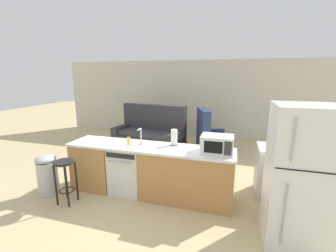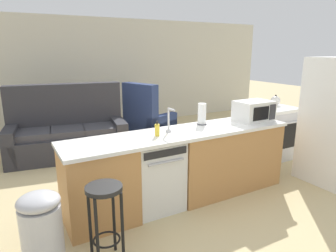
{
  "view_description": "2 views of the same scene",
  "coord_description": "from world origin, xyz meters",
  "px_view_note": "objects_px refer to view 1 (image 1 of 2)",
  "views": [
    {
      "loc": [
        1.54,
        -3.46,
        2.09
      ],
      "look_at": [
        0.29,
        0.71,
        1.11
      ],
      "focal_mm": 24.0,
      "sensor_mm": 36.0,
      "label": 1
    },
    {
      "loc": [
        -1.73,
        -2.98,
        1.87
      ],
      "look_at": [
        0.28,
        0.6,
        0.82
      ],
      "focal_mm": 32.0,
      "sensor_mm": 36.0,
      "label": 2
    }
  ],
  "objects_px": {
    "trash_bin": "(47,175)",
    "armchair": "(210,139)",
    "refrigerator": "(299,176)",
    "dishwasher": "(129,169)",
    "stove_range": "(279,173)",
    "kettle": "(292,142)",
    "soap_bottle": "(129,141)",
    "paper_towel_roll": "(174,138)",
    "microwave": "(217,144)",
    "couch": "(150,135)",
    "bar_stool": "(65,173)"
  },
  "relations": [
    {
      "from": "stove_range",
      "to": "microwave",
      "type": "bearing_deg",
      "value": -152.15
    },
    {
      "from": "dishwasher",
      "to": "kettle",
      "type": "height_order",
      "value": "kettle"
    },
    {
      "from": "kettle",
      "to": "armchair",
      "type": "distance_m",
      "value": 2.63
    },
    {
      "from": "refrigerator",
      "to": "bar_stool",
      "type": "height_order",
      "value": "refrigerator"
    },
    {
      "from": "kettle",
      "to": "bar_stool",
      "type": "xyz_separation_m",
      "value": [
        -3.58,
        -1.35,
        -0.45
      ]
    },
    {
      "from": "trash_bin",
      "to": "armchair",
      "type": "height_order",
      "value": "armchair"
    },
    {
      "from": "kettle",
      "to": "trash_bin",
      "type": "relative_size",
      "value": 0.28
    },
    {
      "from": "paper_towel_roll",
      "to": "trash_bin",
      "type": "distance_m",
      "value": 2.34
    },
    {
      "from": "armchair",
      "to": "microwave",
      "type": "bearing_deg",
      "value": -81.8
    },
    {
      "from": "soap_bottle",
      "to": "bar_stool",
      "type": "relative_size",
      "value": 0.24
    },
    {
      "from": "microwave",
      "to": "kettle",
      "type": "bearing_deg",
      "value": 29.36
    },
    {
      "from": "paper_towel_roll",
      "to": "stove_range",
      "type": "bearing_deg",
      "value": 11.61
    },
    {
      "from": "stove_range",
      "to": "bar_stool",
      "type": "height_order",
      "value": "stove_range"
    },
    {
      "from": "stove_range",
      "to": "bar_stool",
      "type": "relative_size",
      "value": 1.22
    },
    {
      "from": "stove_range",
      "to": "couch",
      "type": "xyz_separation_m",
      "value": [
        -3.12,
        1.9,
        -0.06
      ]
    },
    {
      "from": "bar_stool",
      "to": "dishwasher",
      "type": "bearing_deg",
      "value": 39.43
    },
    {
      "from": "refrigerator",
      "to": "armchair",
      "type": "distance_m",
      "value": 3.56
    },
    {
      "from": "stove_range",
      "to": "bar_stool",
      "type": "xyz_separation_m",
      "value": [
        -3.41,
        -1.22,
        0.08
      ]
    },
    {
      "from": "kettle",
      "to": "microwave",
      "type": "bearing_deg",
      "value": -150.64
    },
    {
      "from": "kettle",
      "to": "couch",
      "type": "xyz_separation_m",
      "value": [
        -3.29,
        1.77,
        -0.59
      ]
    },
    {
      "from": "refrigerator",
      "to": "microwave",
      "type": "distance_m",
      "value": 1.19
    },
    {
      "from": "trash_bin",
      "to": "dishwasher",
      "type": "bearing_deg",
      "value": 22.22
    },
    {
      "from": "microwave",
      "to": "paper_towel_roll",
      "type": "bearing_deg",
      "value": 166.4
    },
    {
      "from": "soap_bottle",
      "to": "dishwasher",
      "type": "bearing_deg",
      "value": 143.28
    },
    {
      "from": "armchair",
      "to": "soap_bottle",
      "type": "bearing_deg",
      "value": -112.96
    },
    {
      "from": "refrigerator",
      "to": "dishwasher",
      "type": "bearing_deg",
      "value": 168.07
    },
    {
      "from": "dishwasher",
      "to": "soap_bottle",
      "type": "height_order",
      "value": "soap_bottle"
    },
    {
      "from": "kettle",
      "to": "bar_stool",
      "type": "relative_size",
      "value": 0.28
    },
    {
      "from": "stove_range",
      "to": "kettle",
      "type": "height_order",
      "value": "kettle"
    },
    {
      "from": "microwave",
      "to": "bar_stool",
      "type": "bearing_deg",
      "value": -164.3
    },
    {
      "from": "soap_bottle",
      "to": "trash_bin",
      "type": "xyz_separation_m",
      "value": [
        -1.36,
        -0.51,
        -0.59
      ]
    },
    {
      "from": "stove_range",
      "to": "armchair",
      "type": "relative_size",
      "value": 0.75
    },
    {
      "from": "stove_range",
      "to": "kettle",
      "type": "distance_m",
      "value": 0.58
    },
    {
      "from": "microwave",
      "to": "kettle",
      "type": "distance_m",
      "value": 1.39
    },
    {
      "from": "refrigerator",
      "to": "bar_stool",
      "type": "bearing_deg",
      "value": -178.01
    },
    {
      "from": "paper_towel_roll",
      "to": "bar_stool",
      "type": "relative_size",
      "value": 0.38
    },
    {
      "from": "bar_stool",
      "to": "couch",
      "type": "relative_size",
      "value": 0.35
    },
    {
      "from": "stove_range",
      "to": "trash_bin",
      "type": "distance_m",
      "value": 4.07
    },
    {
      "from": "microwave",
      "to": "soap_bottle",
      "type": "height_order",
      "value": "microwave"
    },
    {
      "from": "refrigerator",
      "to": "soap_bottle",
      "type": "relative_size",
      "value": 10.05
    },
    {
      "from": "soap_bottle",
      "to": "bar_stool",
      "type": "distance_m",
      "value": 1.15
    },
    {
      "from": "bar_stool",
      "to": "armchair",
      "type": "xyz_separation_m",
      "value": [
        1.99,
        3.33,
        -0.19
      ]
    },
    {
      "from": "soap_bottle",
      "to": "microwave",
      "type": "bearing_deg",
      "value": 0.92
    },
    {
      "from": "bar_stool",
      "to": "armchair",
      "type": "height_order",
      "value": "armchair"
    },
    {
      "from": "refrigerator",
      "to": "trash_bin",
      "type": "bearing_deg",
      "value": 179.86
    },
    {
      "from": "paper_towel_roll",
      "to": "couch",
      "type": "height_order",
      "value": "couch"
    },
    {
      "from": "kettle",
      "to": "couch",
      "type": "bearing_deg",
      "value": 151.74
    },
    {
      "from": "refrigerator",
      "to": "paper_towel_roll",
      "type": "xyz_separation_m",
      "value": [
        -1.79,
        0.73,
        0.15
      ]
    },
    {
      "from": "kettle",
      "to": "dishwasher",
      "type": "bearing_deg",
      "value": -166.22
    },
    {
      "from": "soap_bottle",
      "to": "armchair",
      "type": "height_order",
      "value": "armchair"
    }
  ]
}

